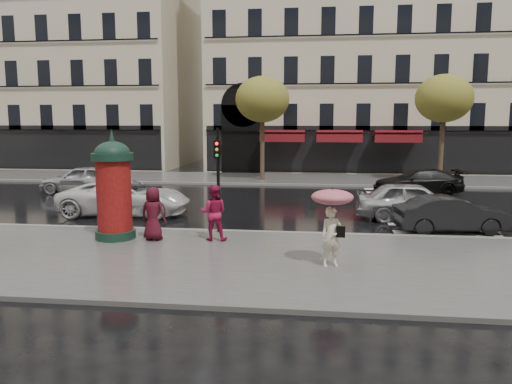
# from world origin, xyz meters

# --- Properties ---
(ground) EXTENTS (160.00, 160.00, 0.00)m
(ground) POSITION_xyz_m (0.00, 0.00, 0.00)
(ground) COLOR black
(ground) RESTS_ON ground
(near_sidewalk) EXTENTS (90.00, 7.00, 0.12)m
(near_sidewalk) POSITION_xyz_m (0.00, -0.50, 0.06)
(near_sidewalk) COLOR #474744
(near_sidewalk) RESTS_ON ground
(far_sidewalk) EXTENTS (90.00, 6.00, 0.12)m
(far_sidewalk) POSITION_xyz_m (0.00, 19.00, 0.06)
(far_sidewalk) COLOR #474744
(far_sidewalk) RESTS_ON ground
(near_kerb) EXTENTS (90.00, 0.25, 0.14)m
(near_kerb) POSITION_xyz_m (0.00, 3.00, 0.07)
(near_kerb) COLOR slate
(near_kerb) RESTS_ON ground
(far_kerb) EXTENTS (90.00, 0.25, 0.14)m
(far_kerb) POSITION_xyz_m (0.00, 16.00, 0.07)
(far_kerb) COLOR slate
(far_kerb) RESTS_ON ground
(zebra_crossing) EXTENTS (3.60, 11.75, 0.01)m
(zebra_crossing) POSITION_xyz_m (6.00, 9.60, 0.01)
(zebra_crossing) COLOR silver
(zebra_crossing) RESTS_ON ground
(bldg_far_corner) EXTENTS (26.00, 14.00, 22.90)m
(bldg_far_corner) POSITION_xyz_m (6.00, 30.00, 11.31)
(bldg_far_corner) COLOR #B7A88C
(bldg_far_corner) RESTS_ON ground
(bldg_far_left) EXTENTS (24.00, 14.00, 22.90)m
(bldg_far_left) POSITION_xyz_m (-22.00, 30.00, 11.31)
(bldg_far_left) COLOR #B7A88C
(bldg_far_left) RESTS_ON ground
(tree_far_left) EXTENTS (3.40, 3.40, 6.64)m
(tree_far_left) POSITION_xyz_m (-2.00, 18.00, 5.17)
(tree_far_left) COLOR #38281C
(tree_far_left) RESTS_ON ground
(tree_far_right) EXTENTS (3.40, 3.40, 6.64)m
(tree_far_right) POSITION_xyz_m (9.00, 18.00, 5.17)
(tree_far_right) COLOR #38281C
(tree_far_right) RESTS_ON ground
(woman_umbrella) EXTENTS (1.09, 1.09, 2.09)m
(woman_umbrella) POSITION_xyz_m (1.90, -0.84, 1.50)
(woman_umbrella) COLOR #F4E8C9
(woman_umbrella) RESTS_ON near_sidewalk
(woman_red) EXTENTS (0.91, 0.73, 1.77)m
(woman_red) POSITION_xyz_m (-1.74, 1.59, 1.01)
(woman_red) COLOR #9B133C
(woman_red) RESTS_ON near_sidewalk
(man_burgundy) EXTENTS (0.91, 0.68, 1.70)m
(man_burgundy) POSITION_xyz_m (-3.64, 1.37, 0.97)
(man_burgundy) COLOR #410D18
(man_burgundy) RESTS_ON near_sidewalk
(morris_column) EXTENTS (1.31, 1.31, 3.53)m
(morris_column) POSITION_xyz_m (-4.94, 1.45, 1.81)
(morris_column) COLOR black
(morris_column) RESTS_ON near_sidewalk
(traffic_light) EXTENTS (0.23, 0.33, 3.53)m
(traffic_light) POSITION_xyz_m (-1.81, 2.73, 2.26)
(traffic_light) COLOR black
(traffic_light) RESTS_ON near_sidewalk
(car_silver) EXTENTS (4.49, 1.87, 1.52)m
(car_silver) POSITION_xyz_m (5.26, 6.26, 0.76)
(car_silver) COLOR #B6B5BB
(car_silver) RESTS_ON ground
(car_darkgrey) EXTENTS (4.02, 1.87, 1.27)m
(car_darkgrey) POSITION_xyz_m (6.18, 4.20, 0.64)
(car_darkgrey) COLOR black
(car_darkgrey) RESTS_ON ground
(car_white) EXTENTS (5.42, 2.69, 1.48)m
(car_white) POSITION_xyz_m (-6.36, 5.91, 0.74)
(car_white) COLOR silver
(car_white) RESTS_ON ground
(car_black) EXTENTS (4.80, 2.32, 1.35)m
(car_black) POSITION_xyz_m (6.81, 13.44, 0.67)
(car_black) COLOR black
(car_black) RESTS_ON ground
(car_far_silver) EXTENTS (4.50, 1.99, 1.51)m
(car_far_silver) POSITION_xyz_m (-11.05, 11.70, 0.75)
(car_far_silver) COLOR #B3B4B8
(car_far_silver) RESTS_ON ground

